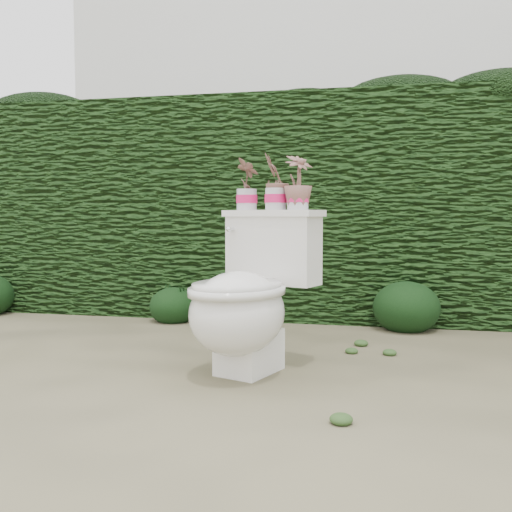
% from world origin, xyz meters
% --- Properties ---
extents(ground, '(60.00, 60.00, 0.00)m').
position_xyz_m(ground, '(0.00, 0.00, 0.00)').
color(ground, '#837C5A').
rests_on(ground, ground).
extents(hedge, '(8.00, 1.00, 1.60)m').
position_xyz_m(hedge, '(0.00, 1.60, 0.80)').
color(hedge, '#254B19').
rests_on(hedge, ground).
extents(house_wall, '(8.00, 3.50, 4.00)m').
position_xyz_m(house_wall, '(0.60, 6.00, 2.00)').
color(house_wall, silver).
rests_on(house_wall, ground).
extents(toilet, '(0.66, 0.79, 0.78)m').
position_xyz_m(toilet, '(-0.05, -0.18, 0.36)').
color(toilet, silver).
rests_on(toilet, ground).
extents(potted_plant_left, '(0.16, 0.16, 0.25)m').
position_xyz_m(potted_plant_left, '(-0.11, 0.10, 0.90)').
color(potted_plant_left, '#31641F').
rests_on(potted_plant_left, toilet).
extents(potted_plant_center, '(0.16, 0.18, 0.27)m').
position_xyz_m(potted_plant_center, '(0.05, 0.03, 0.91)').
color(potted_plant_center, '#31641F').
rests_on(potted_plant_center, toilet).
extents(potted_plant_right, '(0.20, 0.20, 0.25)m').
position_xyz_m(potted_plant_right, '(0.17, -0.01, 0.90)').
color(potted_plant_right, '#31641F').
rests_on(potted_plant_right, toilet).
extents(liriope_clump_1, '(0.34, 0.34, 0.27)m').
position_xyz_m(liriope_clump_1, '(-0.86, 1.02, 0.14)').
color(liriope_clump_1, black).
rests_on(liriope_clump_1, ground).
extents(liriope_clump_2, '(0.44, 0.44, 0.35)m').
position_xyz_m(liriope_clump_2, '(0.75, 1.05, 0.17)').
color(liriope_clump_2, black).
rests_on(liriope_clump_2, ground).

